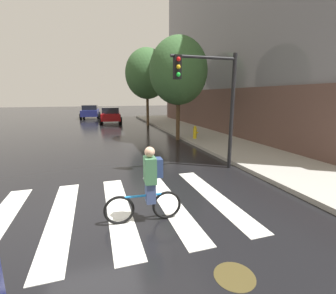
{
  "coord_description": "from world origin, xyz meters",
  "views": [
    {
      "loc": [
        0.27,
        -5.41,
        2.74
      ],
      "look_at": [
        2.43,
        1.41,
        1.16
      ],
      "focal_mm": 25.08,
      "sensor_mm": 36.0,
      "label": 1
    }
  ],
  "objects_px": {
    "traffic_light_near": "(213,92)",
    "street_tree_mid": "(147,74)",
    "manhole_cover": "(235,276)",
    "fire_hydrant": "(195,132)",
    "cyclist": "(149,185)",
    "sedan_mid": "(111,115)",
    "sedan_far": "(90,111)",
    "street_tree_near": "(178,71)"
  },
  "relations": [
    {
      "from": "traffic_light_near",
      "to": "street_tree_mid",
      "type": "height_order",
      "value": "street_tree_mid"
    },
    {
      "from": "cyclist",
      "to": "sedan_mid",
      "type": "bearing_deg",
      "value": 88.22
    },
    {
      "from": "sedan_mid",
      "to": "street_tree_mid",
      "type": "xyz_separation_m",
      "value": [
        3.12,
        -3.56,
        3.83
      ]
    },
    {
      "from": "sedan_far",
      "to": "street_tree_mid",
      "type": "height_order",
      "value": "street_tree_mid"
    },
    {
      "from": "street_tree_mid",
      "to": "street_tree_near",
      "type": "bearing_deg",
      "value": -88.59
    },
    {
      "from": "cyclist",
      "to": "traffic_light_near",
      "type": "bearing_deg",
      "value": 44.25
    },
    {
      "from": "street_tree_near",
      "to": "fire_hydrant",
      "type": "bearing_deg",
      "value": -35.37
    },
    {
      "from": "manhole_cover",
      "to": "cyclist",
      "type": "height_order",
      "value": "cyclist"
    },
    {
      "from": "cyclist",
      "to": "traffic_light_near",
      "type": "height_order",
      "value": "traffic_light_near"
    },
    {
      "from": "street_tree_near",
      "to": "cyclist",
      "type": "bearing_deg",
      "value": -113.52
    },
    {
      "from": "sedan_far",
      "to": "street_tree_mid",
      "type": "distance_m",
      "value": 11.23
    },
    {
      "from": "sedan_mid",
      "to": "traffic_light_near",
      "type": "distance_m",
      "value": 17.64
    },
    {
      "from": "manhole_cover",
      "to": "fire_hydrant",
      "type": "bearing_deg",
      "value": 69.24
    },
    {
      "from": "fire_hydrant",
      "to": "sedan_mid",
      "type": "bearing_deg",
      "value": 109.48
    },
    {
      "from": "sedan_mid",
      "to": "traffic_light_near",
      "type": "xyz_separation_m",
      "value": [
        2.39,
        -17.36,
        2.05
      ]
    },
    {
      "from": "cyclist",
      "to": "traffic_light_near",
      "type": "distance_m",
      "value": 4.67
    },
    {
      "from": "street_tree_mid",
      "to": "sedan_mid",
      "type": "bearing_deg",
      "value": 131.24
    },
    {
      "from": "fire_hydrant",
      "to": "street_tree_mid",
      "type": "distance_m",
      "value": 9.35
    },
    {
      "from": "sedan_mid",
      "to": "street_tree_mid",
      "type": "height_order",
      "value": "street_tree_mid"
    },
    {
      "from": "sedan_mid",
      "to": "sedan_far",
      "type": "bearing_deg",
      "value": 109.71
    },
    {
      "from": "sedan_mid",
      "to": "fire_hydrant",
      "type": "relative_size",
      "value": 5.98
    },
    {
      "from": "manhole_cover",
      "to": "cyclist",
      "type": "bearing_deg",
      "value": 113.56
    },
    {
      "from": "manhole_cover",
      "to": "traffic_light_near",
      "type": "bearing_deg",
      "value": 66.69
    },
    {
      "from": "street_tree_near",
      "to": "traffic_light_near",
      "type": "bearing_deg",
      "value": -98.57
    },
    {
      "from": "manhole_cover",
      "to": "fire_hydrant",
      "type": "xyz_separation_m",
      "value": [
        3.95,
        10.43,
        0.53
      ]
    },
    {
      "from": "sedan_mid",
      "to": "sedan_far",
      "type": "relative_size",
      "value": 0.97
    },
    {
      "from": "sedan_mid",
      "to": "street_tree_mid",
      "type": "relative_size",
      "value": 0.68
    },
    {
      "from": "sedan_far",
      "to": "street_tree_near",
      "type": "distance_m",
      "value": 18.05
    },
    {
      "from": "sedan_mid",
      "to": "cyclist",
      "type": "relative_size",
      "value": 2.73
    },
    {
      "from": "fire_hydrant",
      "to": "street_tree_mid",
      "type": "bearing_deg",
      "value": 97.43
    },
    {
      "from": "traffic_light_near",
      "to": "fire_hydrant",
      "type": "bearing_deg",
      "value": 71.63
    },
    {
      "from": "sedan_mid",
      "to": "fire_hydrant",
      "type": "distance_m",
      "value": 12.61
    },
    {
      "from": "sedan_far",
      "to": "manhole_cover",
      "type": "bearing_deg",
      "value": -85.34
    },
    {
      "from": "sedan_far",
      "to": "street_tree_near",
      "type": "bearing_deg",
      "value": -72.49
    },
    {
      "from": "sedan_mid",
      "to": "fire_hydrant",
      "type": "height_order",
      "value": "sedan_mid"
    },
    {
      "from": "traffic_light_near",
      "to": "street_tree_near",
      "type": "relative_size",
      "value": 0.68
    },
    {
      "from": "sedan_far",
      "to": "cyclist",
      "type": "distance_m",
      "value": 26.01
    },
    {
      "from": "traffic_light_near",
      "to": "street_tree_mid",
      "type": "xyz_separation_m",
      "value": [
        0.73,
        13.8,
        1.78
      ]
    },
    {
      "from": "traffic_light_near",
      "to": "street_tree_near",
      "type": "bearing_deg",
      "value": 81.43
    },
    {
      "from": "traffic_light_near",
      "to": "street_tree_mid",
      "type": "distance_m",
      "value": 13.93
    },
    {
      "from": "fire_hydrant",
      "to": "street_tree_near",
      "type": "xyz_separation_m",
      "value": [
        -0.9,
        0.64,
        3.62
      ]
    },
    {
      "from": "sedan_far",
      "to": "street_tree_near",
      "type": "xyz_separation_m",
      "value": [
        5.34,
        -16.92,
        3.32
      ]
    }
  ]
}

